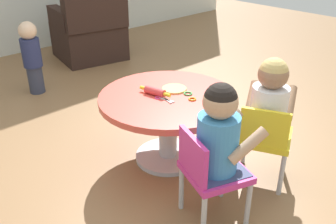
{
  "coord_description": "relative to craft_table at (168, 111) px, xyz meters",
  "views": [
    {
      "loc": [
        -1.47,
        -1.55,
        1.44
      ],
      "look_at": [
        0.0,
        0.0,
        0.35
      ],
      "focal_mm": 39.87,
      "sensor_mm": 36.0,
      "label": 1
    }
  ],
  "objects": [
    {
      "name": "playdough_blob_0",
      "position": [
        0.09,
        0.04,
        0.12
      ],
      "size": [
        0.16,
        0.16,
        0.01
      ],
      "primitive_type": "cylinder",
      "color": "#F2CC72",
      "rests_on": "craft_table"
    },
    {
      "name": "ground_plane",
      "position": [
        0.0,
        0.0,
        -0.36
      ],
      "size": [
        10.0,
        10.0,
        0.0
      ],
      "primitive_type": "plane",
      "color": "olive"
    },
    {
      "name": "child_chair_left",
      "position": [
        -0.25,
        -0.57,
        -0.05
      ],
      "size": [
        0.38,
        0.38,
        0.54
      ],
      "color": "#B7B7BC",
      "rests_on": "ground"
    },
    {
      "name": "seated_child_left",
      "position": [
        -0.21,
        -0.58,
        0.17
      ],
      "size": [
        0.42,
        0.37,
        0.51
      ],
      "color": "#3F4772",
      "rests_on": "ground"
    },
    {
      "name": "seated_child_right",
      "position": [
        0.28,
        -0.55,
        0.17
      ],
      "size": [
        0.43,
        0.39,
        0.51
      ],
      "color": "#3F4772",
      "rests_on": "ground"
    },
    {
      "name": "child_chair_right",
      "position": [
        0.24,
        -0.57,
        -0.05
      ],
      "size": [
        0.4,
        0.4,
        0.54
      ],
      "color": "#B7B7BC",
      "rests_on": "ground"
    },
    {
      "name": "armchair_dark",
      "position": [
        0.79,
        2.15,
        -0.05
      ],
      "size": [
        0.82,
        0.84,
        0.85
      ],
      "color": "black",
      "rests_on": "ground"
    },
    {
      "name": "rolling_pin",
      "position": [
        -0.06,
        0.06,
        0.14
      ],
      "size": [
        0.08,
        0.23,
        0.05
      ],
      "color": "#D83F3F",
      "rests_on": "craft_table"
    },
    {
      "name": "cookie_cutter_1",
      "position": [
        0.06,
        -0.15,
        0.12
      ],
      "size": [
        0.05,
        0.05,
        0.01
      ],
      "primitive_type": "torus",
      "color": "orange",
      "rests_on": "craft_table"
    },
    {
      "name": "cookie_cutter_0",
      "position": [
        0.1,
        -0.07,
        0.12
      ],
      "size": [
        0.06,
        0.06,
        0.01
      ],
      "primitive_type": "torus",
      "color": "#4CB259",
      "rests_on": "craft_table"
    },
    {
      "name": "toddler_standing",
      "position": [
        -0.14,
        1.66,
        0.0
      ],
      "size": [
        0.17,
        0.17,
        0.67
      ],
      "color": "#33384C",
      "rests_on": "ground"
    },
    {
      "name": "craft_scissors",
      "position": [
        -0.06,
        -0.01,
        0.12
      ],
      "size": [
        0.07,
        0.13,
        0.01
      ],
      "color": "silver",
      "rests_on": "craft_table"
    },
    {
      "name": "craft_table",
      "position": [
        0.0,
        0.0,
        0.0
      ],
      "size": [
        0.88,
        0.88,
        0.47
      ],
      "color": "silver",
      "rests_on": "ground"
    }
  ]
}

